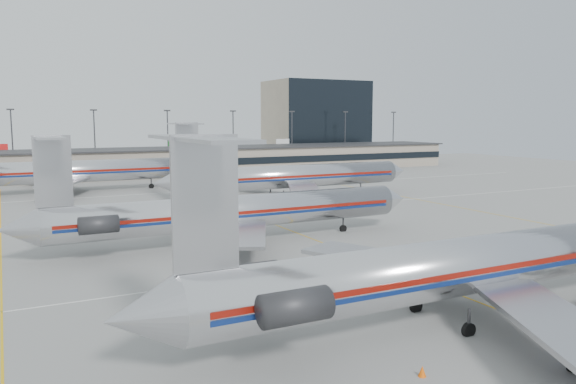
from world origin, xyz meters
TOP-DOWN VIEW (x-y plane):
  - ground at (0.00, 0.00)m, footprint 260.00×260.00m
  - apron_markings at (0.00, 10.00)m, footprint 160.00×0.15m
  - terminal at (0.00, 97.97)m, footprint 162.00×17.00m
  - light_mast_row at (0.00, 112.00)m, footprint 163.60×0.40m
  - distant_building at (62.00, 128.00)m, footprint 30.00×20.00m
  - jet_foreground at (-3.20, -4.92)m, footprint 46.56×27.42m
  - jet_second_row at (-8.92, 22.70)m, footprint 44.05×25.94m
  - jet_third_row at (12.05, 49.98)m, footprint 45.70×28.11m
  - jet_back_row at (-19.48, 73.84)m, footprint 47.58×29.27m
  - cone_left at (-11.24, -10.24)m, footprint 0.46×0.46m

SIDE VIEW (x-z plane):
  - ground at x=0.00m, z-range 0.00..0.00m
  - apron_markings at x=0.00m, z-range 0.00..0.02m
  - cone_left at x=-11.24m, z-range 0.00..0.56m
  - terminal at x=0.00m, z-range 0.03..6.28m
  - jet_second_row at x=-8.92m, z-range -2.42..9.11m
  - jet_foreground at x=-3.20m, z-range -2.56..9.63m
  - jet_third_row at x=12.05m, z-range -2.62..9.88m
  - jet_back_row at x=-19.48m, z-range -2.73..10.28m
  - light_mast_row at x=0.00m, z-range 0.94..16.22m
  - distant_building at x=62.00m, z-range 0.00..25.00m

